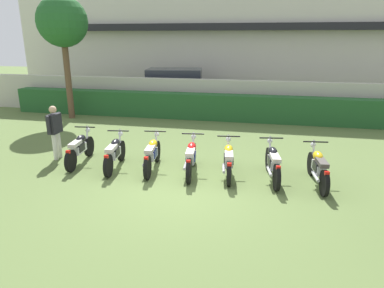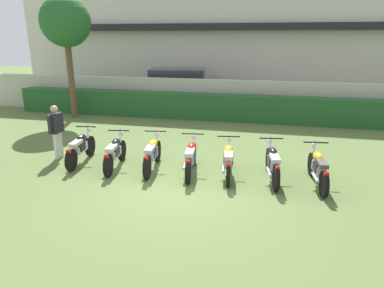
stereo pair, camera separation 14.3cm
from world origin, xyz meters
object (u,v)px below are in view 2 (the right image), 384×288
Objects in this scene: tree_near_inspector at (66,23)px; motorcycle_in_row_6 at (318,168)px; parked_car at (180,88)px; motorcycle_in_row_1 at (115,152)px; motorcycle_in_row_5 at (273,163)px; inspector_person at (56,128)px; motorcycle_in_row_0 at (81,148)px; motorcycle_in_row_3 at (191,157)px; motorcycle_in_row_4 at (228,160)px; motorcycle_in_row_2 at (152,154)px.

motorcycle_in_row_6 is (9.68, -5.37, -3.53)m from tree_near_inspector.
motorcycle_in_row_1 is (0.53, -8.97, -0.49)m from parked_car.
motorcycle_in_row_5 is 1.20× the size of inspector_person.
motorcycle_in_row_6 is at bearing -97.82° from motorcycle_in_row_0.
motorcycle_in_row_1 is at bearing -11.48° from inspector_person.
tree_near_inspector is 2.67× the size of motorcycle_in_row_3.
inspector_person reaches higher than motorcycle_in_row_4.
motorcycle_in_row_0 is 6.35m from motorcycle_in_row_6.
motorcycle_in_row_0 is 1.00× the size of motorcycle_in_row_5.
parked_car is 2.59× the size of motorcycle_in_row_4.
parked_car is 9.01m from motorcycle_in_row_2.
tree_near_inspector is (-3.92, -3.60, 3.04)m from parked_car.
parked_car is 2.52× the size of motorcycle_in_row_6.
motorcycle_in_row_2 is 1.01× the size of motorcycle_in_row_3.
motorcycle_in_row_3 is (1.07, -0.04, 0.00)m from motorcycle_in_row_2.
motorcycle_in_row_4 is (3.59, -8.86, -0.49)m from parked_car.
tree_near_inspector is at bearing 54.55° from motorcycle_in_row_6.
motorcycle_in_row_4 is at bearing -3.36° from inspector_person.
motorcycle_in_row_2 is (2.15, -0.05, 0.00)m from motorcycle_in_row_0.
motorcycle_in_row_0 is 1.02m from inspector_person.
inspector_person is at bearing 78.60° from motorcycle_in_row_3.
motorcycle_in_row_5 is (3.14, -0.02, 0.01)m from motorcycle_in_row_2.
motorcycle_in_row_1 is 0.97× the size of motorcycle_in_row_5.
motorcycle_in_row_1 is at bearing 88.94° from motorcycle_in_row_2.
motorcycle_in_row_2 reaches higher than motorcycle_in_row_4.
motorcycle_in_row_1 is at bearing 83.63° from motorcycle_in_row_6.
motorcycle_in_row_2 is 3.14m from motorcycle_in_row_5.
motorcycle_in_row_2 is at bearing 82.20° from motorcycle_in_row_6.
motorcycle_in_row_1 is at bearing -94.98° from parked_car.
motorcycle_in_row_3 is at bearing 82.43° from motorcycle_in_row_6.
motorcycle_in_row_3 is 1.01× the size of motorcycle_in_row_5.
motorcycle_in_row_2 is 1.07m from motorcycle_in_row_3.
tree_near_inspector is 3.23× the size of inspector_person.
motorcycle_in_row_1 reaches higher than motorcycle_in_row_4.
motorcycle_in_row_6 is (6.35, -0.15, -0.00)m from motorcycle_in_row_0.
motorcycle_in_row_1 is 4.17m from motorcycle_in_row_5.
tree_near_inspector is 11.61m from motorcycle_in_row_6.
motorcycle_in_row_4 is 2.17m from motorcycle_in_row_6.
tree_near_inspector is 6.33m from inspector_person.
motorcycle_in_row_5 is 1.01× the size of motorcycle_in_row_6.
motorcycle_in_row_3 is 1.01× the size of motorcycle_in_row_6.
tree_near_inspector is at bearing 26.06° from motorcycle_in_row_0.
inspector_person is at bearing 67.75° from motorcycle_in_row_0.
motorcycle_in_row_5 reaches higher than motorcycle_in_row_0.
motorcycle_in_row_2 reaches higher than motorcycle_in_row_6.
parked_car is 0.93× the size of tree_near_inspector.
motorcycle_in_row_5 reaches higher than motorcycle_in_row_3.
motorcycle_in_row_0 is 1.03× the size of motorcycle_in_row_1.
motorcycle_in_row_3 is at bearing -4.70° from inspector_person.
motorcycle_in_row_5 reaches higher than motorcycle_in_row_4.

